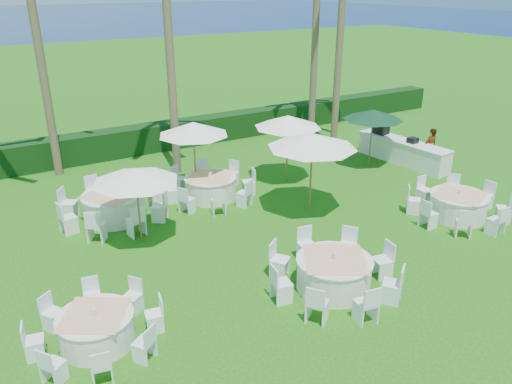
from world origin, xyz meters
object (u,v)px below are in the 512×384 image
banquet_table_e (210,187)px  umbrella_a (135,175)px  banquet_table_c (458,205)px  staff_person (430,147)px  umbrella_b (312,141)px  umbrella_d (288,121)px  banquet_table_a (96,328)px  umbrella_c (193,129)px  banquet_table_b (334,273)px  banquet_table_d (114,206)px  umbrella_green (373,115)px  buffet_table (402,151)px

banquet_table_e → umbrella_a: 4.07m
banquet_table_c → staff_person: (3.11, 3.96, 0.38)m
banquet_table_c → umbrella_b: umbrella_b is taller
umbrella_b → umbrella_d: umbrella_b is taller
banquet_table_a → banquet_table_e: 7.99m
umbrella_c → umbrella_d: umbrella_c is taller
umbrella_a → umbrella_b: (5.56, -0.87, 0.38)m
banquet_table_c → umbrella_c: umbrella_c is taller
banquet_table_a → umbrella_b: (7.86, 3.05, 2.11)m
umbrella_a → umbrella_b: 5.64m
banquet_table_b → staff_person: staff_person is taller
umbrella_a → staff_person: bearing=1.2°
banquet_table_b → banquet_table_a: bearing=170.6°
umbrella_b → staff_person: umbrella_b is taller
umbrella_a → umbrella_d: umbrella_d is taller
banquet_table_d → umbrella_green: (10.70, -0.36, 1.72)m
banquet_table_c → umbrella_a: umbrella_a is taller
umbrella_c → umbrella_green: umbrella_c is taller
banquet_table_e → staff_person: (9.38, -1.60, 0.37)m
banquet_table_a → umbrella_b: 8.69m
umbrella_a → umbrella_d: 6.76m
banquet_table_b → umbrella_green: umbrella_green is taller
umbrella_b → buffet_table: (6.33, 2.00, -1.96)m
banquet_table_c → umbrella_d: bearing=118.2°
umbrella_a → banquet_table_d: bearing=97.2°
banquet_table_a → umbrella_green: 14.01m
umbrella_b → staff_person: bearing=9.2°
staff_person → umbrella_green: bearing=-27.8°
banquet_table_b → umbrella_a: umbrella_a is taller
banquet_table_e → umbrella_c: umbrella_c is taller
banquet_table_d → umbrella_b: umbrella_b is taller
banquet_table_a → banquet_table_b: bearing=-9.4°
banquet_table_a → umbrella_a: 4.87m
umbrella_a → staff_person: umbrella_a is taller
banquet_table_c → staff_person: 5.05m
umbrella_a → umbrella_c: umbrella_c is taller
banquet_table_a → banquet_table_e: (5.51, 5.79, 0.05)m
banquet_table_b → banquet_table_c: bearing=10.8°
banquet_table_e → banquet_table_c: bearing=-41.6°
banquet_table_d → umbrella_c: 3.81m
umbrella_d → staff_person: (6.10, -1.62, -1.56)m
umbrella_c → umbrella_green: bearing=-7.7°
umbrella_green → umbrella_a: bearing=-171.5°
umbrella_c → staff_person: umbrella_c is taller
banquet_table_b → umbrella_a: 6.14m
banquet_table_e → buffet_table: buffet_table is taller
banquet_table_d → umbrella_green: 10.84m
banquet_table_e → umbrella_b: bearing=-49.3°
banquet_table_e → staff_person: bearing=-9.7°
banquet_table_c → staff_person: staff_person is taller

